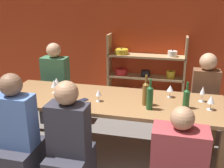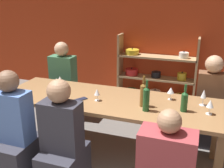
# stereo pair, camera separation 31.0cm
# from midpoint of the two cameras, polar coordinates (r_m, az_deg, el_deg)

# --- Properties ---
(wall_back_red) EXTENTS (8.80, 0.06, 2.70)m
(wall_back_red) POSITION_cam_midpoint_polar(r_m,az_deg,el_deg) (5.03, 9.62, 12.33)
(wall_back_red) COLOR #B23819
(wall_back_red) RESTS_ON ground_plane
(shelf_unit) EXTENTS (1.44, 0.30, 1.21)m
(shelf_unit) POSITION_cam_midpoint_polar(r_m,az_deg,el_deg) (4.98, 10.93, 1.82)
(shelf_unit) COLOR tan
(shelf_unit) RESTS_ON ground_plane
(dining_table) EXTENTS (2.62, 0.85, 0.75)m
(dining_table) POSITION_cam_midpoint_polar(r_m,az_deg,el_deg) (3.10, 2.26, -4.70)
(dining_table) COLOR olive
(dining_table) RESTS_ON ground_plane
(wine_bottle_green) EXTENTS (0.07, 0.07, 0.34)m
(wine_bottle_green) POSITION_cam_midpoint_polar(r_m,az_deg,el_deg) (2.75, 10.69, -3.14)
(wine_bottle_green) COLOR #1E4C23
(wine_bottle_green) RESTS_ON dining_table
(wine_bottle_dark) EXTENTS (0.07, 0.07, 0.29)m
(wine_bottle_dark) POSITION_cam_midpoint_polar(r_m,az_deg,el_deg) (2.85, 18.54, -3.54)
(wine_bottle_dark) COLOR #1E4C23
(wine_bottle_dark) RESTS_ON dining_table
(wine_bottle_amber) EXTENTS (0.07, 0.07, 0.34)m
(wine_bottle_amber) POSITION_cam_midpoint_polar(r_m,az_deg,el_deg) (2.86, 9.95, -2.25)
(wine_bottle_amber) COLOR brown
(wine_bottle_amber) RESTS_ON dining_table
(wine_glass_red_a) EXTENTS (0.08, 0.08, 0.15)m
(wine_glass_red_a) POSITION_cam_midpoint_polar(r_m,az_deg,el_deg) (3.12, 15.49, -1.46)
(wine_glass_red_a) COLOR white
(wine_glass_red_a) RESTS_ON dining_table
(wine_glass_red_b) EXTENTS (0.07, 0.07, 0.16)m
(wine_glass_red_b) POSITION_cam_midpoint_polar(r_m,az_deg,el_deg) (2.88, 23.54, -4.09)
(wine_glass_red_b) COLOR white
(wine_glass_red_b) RESTS_ON dining_table
(wine_glass_white_a) EXTENTS (0.07, 0.07, 0.18)m
(wine_glass_white_a) POSITION_cam_midpoint_polar(r_m,az_deg,el_deg) (3.07, 22.12, -2.19)
(wine_glass_white_a) COLOR white
(wine_glass_white_a) RESTS_ON dining_table
(wine_glass_white_b) EXTENTS (0.07, 0.07, 0.14)m
(wine_glass_white_b) POSITION_cam_midpoint_polar(r_m,az_deg,el_deg) (2.98, -0.31, -1.92)
(wine_glass_white_b) COLOR white
(wine_glass_white_b) RESTS_ON dining_table
(wine_glass_white_c) EXTENTS (0.08, 0.08, 0.15)m
(wine_glass_white_c) POSITION_cam_midpoint_polar(r_m,az_deg,el_deg) (3.46, -8.77, 0.94)
(wine_glass_white_c) COLOR white
(wine_glass_white_c) RESTS_ON dining_table
(wine_glass_empty_a) EXTENTS (0.08, 0.08, 0.17)m
(wine_glass_empty_a) POSITION_cam_midpoint_polar(r_m,az_deg,el_deg) (3.32, -9.38, 0.42)
(wine_glass_empty_a) COLOR white
(wine_glass_empty_a) RESTS_ON dining_table
(cell_phone) EXTENTS (0.14, 0.16, 0.01)m
(cell_phone) POSITION_cam_midpoint_polar(r_m,az_deg,el_deg) (3.04, -3.94, -3.39)
(cell_phone) COLOR #1E2338
(cell_phone) RESTS_ON dining_table
(person_near_a) EXTENTS (0.39, 0.48, 1.18)m
(person_near_a) POSITION_cam_midpoint_polar(r_m,az_deg,el_deg) (2.69, -7.30, -14.31)
(person_near_a) COLOR #2D2D38
(person_near_a) RESTS_ON ground_plane
(person_far_a) EXTENTS (0.39, 0.49, 1.23)m
(person_far_a) POSITION_cam_midpoint_polar(r_m,az_deg,el_deg) (4.23, -8.35, -1.35)
(person_far_a) COLOR #2D2D38
(person_far_a) RESTS_ON ground_plane
(person_far_b) EXTENTS (0.34, 0.43, 1.20)m
(person_far_b) POSITION_cam_midpoint_polar(r_m,az_deg,el_deg) (3.73, 22.49, -5.44)
(person_far_b) COLOR #2D2D38
(person_far_b) RESTS_ON ground_plane
(person_near_c) EXTENTS (0.38, 0.47, 1.23)m
(person_near_c) POSITION_cam_midpoint_polar(r_m,az_deg,el_deg) (2.90, -17.26, -12.02)
(person_near_c) COLOR #2D2D38
(person_near_c) RESTS_ON ground_plane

